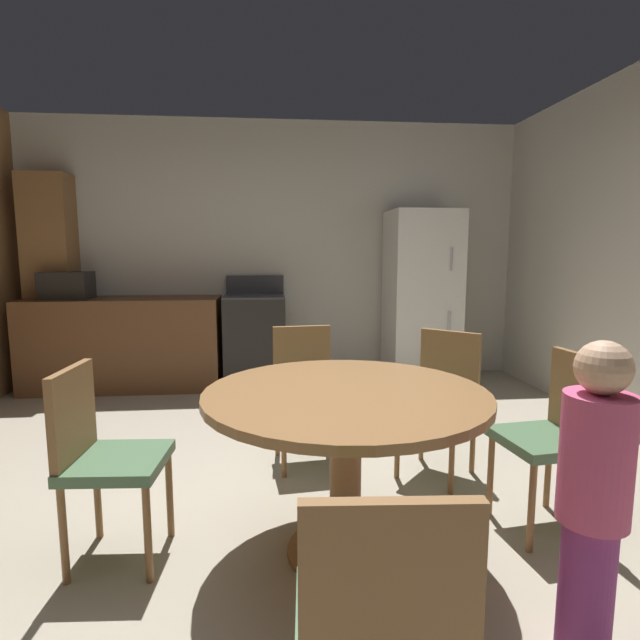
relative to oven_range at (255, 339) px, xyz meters
name	(u,v)px	position (x,y,z in m)	size (l,w,h in m)	color
ground_plane	(285,529)	(0.22, -2.75, -0.47)	(14.00, 14.00, 0.00)	#A89E89
wall_back	(275,252)	(0.22, 0.40, 0.88)	(5.47, 0.12, 2.70)	beige
kitchen_counter	(125,343)	(-1.28, 0.00, -0.02)	(1.87, 0.60, 0.90)	brown
pantry_column	(53,282)	(-2.00, 0.18, 0.58)	(0.44, 0.36, 2.10)	olive
oven_range	(255,339)	(0.00, 0.00, 0.00)	(0.60, 0.60, 1.10)	black
refrigerator	(421,298)	(1.70, -0.05, 0.41)	(0.68, 0.68, 1.76)	white
microwave	(67,285)	(-1.80, 0.00, 0.56)	(0.44, 0.32, 0.26)	black
dining_table	(346,425)	(0.48, -2.97, 0.14)	(1.24, 1.24, 0.76)	olive
chair_east	(556,429)	(1.54, -2.84, 0.03)	(0.45, 0.45, 0.87)	olive
chair_west	(102,451)	(-0.58, -2.90, 0.03)	(0.43, 0.43, 0.87)	olive
chair_northeast	(442,393)	(1.19, -2.18, 0.03)	(0.56, 0.56, 0.87)	olive
chair_north	(305,385)	(0.38, -1.91, 0.03)	(0.44, 0.44, 0.87)	olive
chair_south	(381,626)	(0.41, -4.03, 0.03)	(0.43, 0.43, 0.87)	olive
person_child	(593,498)	(1.18, -3.64, 0.11)	(0.31, 0.31, 1.09)	#8C337A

